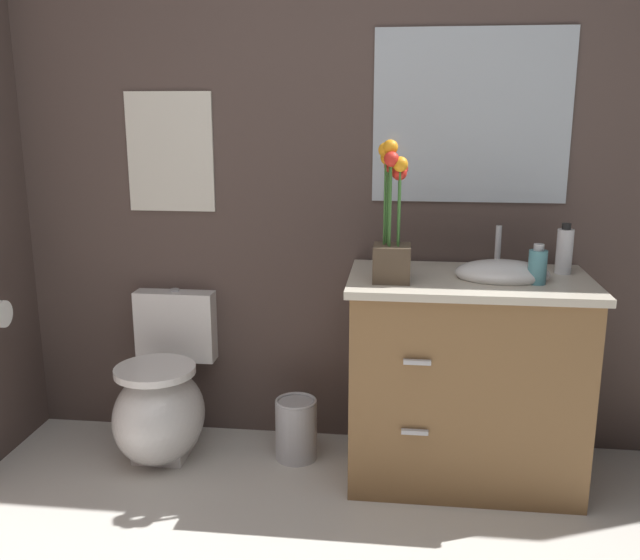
{
  "coord_description": "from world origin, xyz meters",
  "views": [
    {
      "loc": [
        0.22,
        -1.22,
        1.48
      ],
      "look_at": [
        -0.09,
        1.42,
        0.83
      ],
      "focal_mm": 39.29,
      "sensor_mm": 36.0,
      "label": 1
    }
  ],
  "objects_px": {
    "lotion_bottle": "(564,251)",
    "soap_bottle": "(537,266)",
    "vanity_cabinet": "(466,376)",
    "trash_bin": "(296,429)",
    "wall_poster": "(170,152)",
    "flower_vase": "(392,228)",
    "wall_mirror": "(471,117)",
    "toilet": "(162,402)"
  },
  "relations": [
    {
      "from": "trash_bin",
      "to": "soap_bottle",
      "type": "bearing_deg",
      "value": -7.82
    },
    {
      "from": "soap_bottle",
      "to": "wall_mirror",
      "type": "bearing_deg",
      "value": 122.99
    },
    {
      "from": "toilet",
      "to": "trash_bin",
      "type": "relative_size",
      "value": 2.54
    },
    {
      "from": "flower_vase",
      "to": "wall_mirror",
      "type": "bearing_deg",
      "value": 51.83
    },
    {
      "from": "vanity_cabinet",
      "to": "trash_bin",
      "type": "height_order",
      "value": "vanity_cabinet"
    },
    {
      "from": "toilet",
      "to": "soap_bottle",
      "type": "xyz_separation_m",
      "value": [
        1.52,
        -0.1,
        0.67
      ]
    },
    {
      "from": "soap_bottle",
      "to": "wall_mirror",
      "type": "height_order",
      "value": "wall_mirror"
    },
    {
      "from": "toilet",
      "to": "wall_mirror",
      "type": "distance_m",
      "value": 1.78
    },
    {
      "from": "toilet",
      "to": "lotion_bottle",
      "type": "xyz_separation_m",
      "value": [
        1.65,
        0.09,
        0.69
      ]
    },
    {
      "from": "trash_bin",
      "to": "wall_mirror",
      "type": "bearing_deg",
      "value": 18.73
    },
    {
      "from": "soap_bottle",
      "to": "lotion_bottle",
      "type": "distance_m",
      "value": 0.23
    },
    {
      "from": "trash_bin",
      "to": "vanity_cabinet",
      "type": "bearing_deg",
      "value": -4.64
    },
    {
      "from": "vanity_cabinet",
      "to": "lotion_bottle",
      "type": "bearing_deg",
      "value": 17.06
    },
    {
      "from": "flower_vase",
      "to": "wall_mirror",
      "type": "height_order",
      "value": "wall_mirror"
    },
    {
      "from": "flower_vase",
      "to": "lotion_bottle",
      "type": "distance_m",
      "value": 0.72
    },
    {
      "from": "soap_bottle",
      "to": "toilet",
      "type": "bearing_deg",
      "value": 176.31
    },
    {
      "from": "toilet",
      "to": "flower_vase",
      "type": "bearing_deg",
      "value": -7.01
    },
    {
      "from": "soap_bottle",
      "to": "lotion_bottle",
      "type": "relative_size",
      "value": 0.75
    },
    {
      "from": "vanity_cabinet",
      "to": "flower_vase",
      "type": "height_order",
      "value": "flower_vase"
    },
    {
      "from": "flower_vase",
      "to": "trash_bin",
      "type": "height_order",
      "value": "flower_vase"
    },
    {
      "from": "vanity_cabinet",
      "to": "wall_poster",
      "type": "distance_m",
      "value": 1.57
    },
    {
      "from": "lotion_bottle",
      "to": "wall_poster",
      "type": "xyz_separation_m",
      "value": [
        -1.65,
        0.18,
        0.36
      ]
    },
    {
      "from": "soap_bottle",
      "to": "wall_poster",
      "type": "relative_size",
      "value": 0.29
    },
    {
      "from": "vanity_cabinet",
      "to": "trash_bin",
      "type": "xyz_separation_m",
      "value": [
        -0.7,
        0.06,
        -0.3
      ]
    },
    {
      "from": "soap_bottle",
      "to": "wall_mirror",
      "type": "xyz_separation_m",
      "value": [
        -0.24,
        0.37,
        0.54
      ]
    },
    {
      "from": "toilet",
      "to": "wall_mirror",
      "type": "height_order",
      "value": "wall_mirror"
    },
    {
      "from": "flower_vase",
      "to": "wall_mirror",
      "type": "distance_m",
      "value": 0.64
    },
    {
      "from": "toilet",
      "to": "lotion_bottle",
      "type": "distance_m",
      "value": 1.79
    },
    {
      "from": "lotion_bottle",
      "to": "toilet",
      "type": "bearing_deg",
      "value": -177.0
    },
    {
      "from": "flower_vase",
      "to": "wall_poster",
      "type": "relative_size",
      "value": 1.03
    },
    {
      "from": "vanity_cabinet",
      "to": "wall_mirror",
      "type": "height_order",
      "value": "wall_mirror"
    },
    {
      "from": "flower_vase",
      "to": "wall_poster",
      "type": "distance_m",
      "value": 1.08
    },
    {
      "from": "lotion_bottle",
      "to": "vanity_cabinet",
      "type": "bearing_deg",
      "value": -162.94
    },
    {
      "from": "wall_mirror",
      "to": "trash_bin",
      "type": "bearing_deg",
      "value": -161.27
    },
    {
      "from": "toilet",
      "to": "soap_bottle",
      "type": "distance_m",
      "value": 1.66
    },
    {
      "from": "soap_bottle",
      "to": "flower_vase",
      "type": "bearing_deg",
      "value": -177.67
    },
    {
      "from": "lotion_bottle",
      "to": "soap_bottle",
      "type": "bearing_deg",
      "value": -126.01
    },
    {
      "from": "toilet",
      "to": "wall_poster",
      "type": "distance_m",
      "value": 1.09
    },
    {
      "from": "trash_bin",
      "to": "wall_poster",
      "type": "bearing_deg",
      "value": 157.84
    },
    {
      "from": "soap_bottle",
      "to": "lotion_bottle",
      "type": "xyz_separation_m",
      "value": [
        0.13,
        0.18,
        0.03
      ]
    },
    {
      "from": "lotion_bottle",
      "to": "wall_mirror",
      "type": "bearing_deg",
      "value": 154.05
    },
    {
      "from": "vanity_cabinet",
      "to": "wall_poster",
      "type": "height_order",
      "value": "wall_poster"
    }
  ]
}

